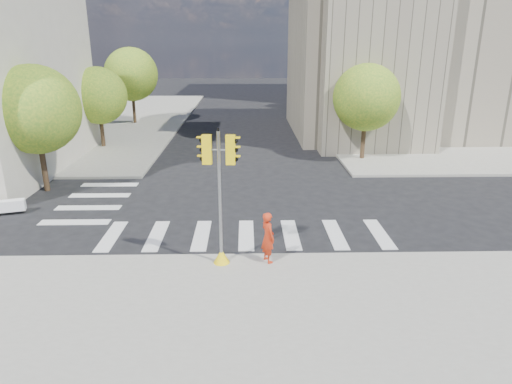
% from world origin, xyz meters
% --- Properties ---
extents(ground, '(160.00, 160.00, 0.00)m').
position_xyz_m(ground, '(0.00, 0.00, 0.00)').
color(ground, black).
rests_on(ground, ground).
extents(sidewalk_far_right, '(28.00, 40.00, 0.15)m').
position_xyz_m(sidewalk_far_right, '(20.00, 26.00, 0.07)').
color(sidewalk_far_right, gray).
rests_on(sidewalk_far_right, ground).
extents(sidewalk_far_left, '(28.00, 40.00, 0.15)m').
position_xyz_m(sidewalk_far_left, '(-20.00, 26.00, 0.07)').
color(sidewalk_far_left, gray).
rests_on(sidewalk_far_left, ground).
extents(civic_building, '(26.00, 16.00, 19.39)m').
position_xyz_m(civic_building, '(15.59, 19.12, 7.26)').
color(civic_building, gray).
rests_on(civic_building, ground).
extents(tree_lw_near, '(4.40, 4.40, 6.41)m').
position_xyz_m(tree_lw_near, '(-10.50, 4.00, 4.20)').
color(tree_lw_near, '#382616').
rests_on(tree_lw_near, ground).
extents(tree_lw_mid, '(4.00, 4.00, 5.77)m').
position_xyz_m(tree_lw_mid, '(-10.50, 14.00, 3.76)').
color(tree_lw_mid, '#382616').
rests_on(tree_lw_mid, ground).
extents(tree_lw_far, '(4.80, 4.80, 6.95)m').
position_xyz_m(tree_lw_far, '(-10.50, 24.00, 4.54)').
color(tree_lw_far, '#382616').
rests_on(tree_lw_far, ground).
extents(tree_re_near, '(4.20, 4.20, 6.16)m').
position_xyz_m(tree_re_near, '(7.50, 10.00, 4.05)').
color(tree_re_near, '#382616').
rests_on(tree_re_near, ground).
extents(tree_re_mid, '(4.60, 4.60, 6.66)m').
position_xyz_m(tree_re_mid, '(7.50, 22.00, 4.35)').
color(tree_re_mid, '#382616').
rests_on(tree_re_mid, ground).
extents(tree_re_far, '(4.00, 4.00, 5.88)m').
position_xyz_m(tree_re_far, '(7.50, 34.00, 3.87)').
color(tree_re_far, '#382616').
rests_on(tree_re_far, ground).
extents(lamp_near, '(0.35, 0.18, 8.11)m').
position_xyz_m(lamp_near, '(8.00, 14.00, 4.58)').
color(lamp_near, black).
rests_on(lamp_near, sidewalk_far_right).
extents(lamp_far, '(0.35, 0.18, 8.11)m').
position_xyz_m(lamp_far, '(8.00, 28.00, 4.58)').
color(lamp_far, black).
rests_on(lamp_far, sidewalk_far_right).
extents(traffic_signal, '(1.07, 0.56, 4.70)m').
position_xyz_m(traffic_signal, '(-0.95, -4.67, 2.15)').
color(traffic_signal, yellow).
rests_on(traffic_signal, sidewalk_near).
extents(photographer, '(0.68, 0.78, 1.81)m').
position_xyz_m(photographer, '(0.65, -4.60, 1.05)').
color(photographer, red).
rests_on(photographer, sidewalk_near).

